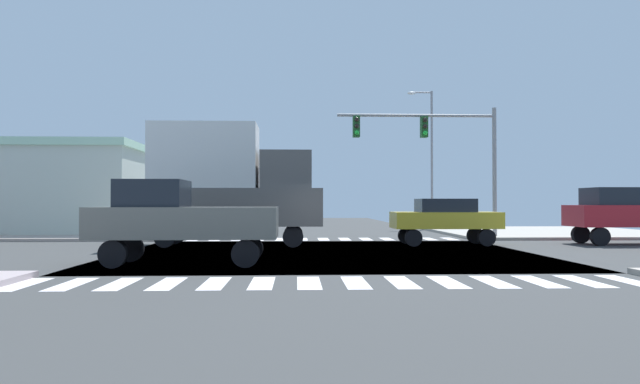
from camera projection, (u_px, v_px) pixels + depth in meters
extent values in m
cube|color=#3A3B3B|center=(326.00, 254.00, 19.55)|extent=(14.00, 90.00, 0.05)
cube|color=#3A3B3B|center=(326.00, 254.00, 19.55)|extent=(90.00, 12.00, 0.05)
cube|color=#A09B91|center=(546.00, 232.00, 32.08)|extent=(12.00, 12.00, 0.14)
cube|color=#A1948A|center=(76.00, 233.00, 31.01)|extent=(12.00, 12.00, 0.14)
cube|color=silver|center=(23.00, 284.00, 11.98)|extent=(0.50, 2.00, 0.01)
cube|color=silver|center=(71.00, 284.00, 12.02)|extent=(0.50, 2.00, 0.01)
cube|color=silver|center=(120.00, 284.00, 12.07)|extent=(0.50, 2.00, 0.01)
cube|color=silver|center=(167.00, 284.00, 12.11)|extent=(0.50, 2.00, 0.01)
cube|color=silver|center=(215.00, 283.00, 12.15)|extent=(0.50, 2.00, 0.01)
cube|color=silver|center=(262.00, 283.00, 12.19)|extent=(0.50, 2.00, 0.01)
cube|color=silver|center=(309.00, 283.00, 12.23)|extent=(0.50, 2.00, 0.01)
cube|color=silver|center=(355.00, 282.00, 12.27)|extent=(0.50, 2.00, 0.01)
cube|color=silver|center=(402.00, 282.00, 12.31)|extent=(0.50, 2.00, 0.01)
cube|color=silver|center=(448.00, 282.00, 12.35)|extent=(0.50, 2.00, 0.01)
cube|color=silver|center=(493.00, 282.00, 12.40)|extent=(0.50, 2.00, 0.01)
cube|color=silver|center=(538.00, 281.00, 12.44)|extent=(0.50, 2.00, 0.01)
cube|color=silver|center=(583.00, 281.00, 12.48)|extent=(0.50, 2.00, 0.01)
cube|color=silver|center=(628.00, 281.00, 12.52)|extent=(0.50, 2.00, 0.01)
cube|color=silver|center=(173.00, 240.00, 26.57)|extent=(0.50, 2.00, 0.01)
cube|color=silver|center=(195.00, 240.00, 26.61)|extent=(0.50, 2.00, 0.01)
cube|color=silver|center=(216.00, 239.00, 26.65)|extent=(0.50, 2.00, 0.01)
cube|color=silver|center=(238.00, 239.00, 26.69)|extent=(0.50, 2.00, 0.01)
cube|color=silver|center=(259.00, 239.00, 26.73)|extent=(0.50, 2.00, 0.01)
cube|color=silver|center=(281.00, 239.00, 26.77)|extent=(0.50, 2.00, 0.01)
cube|color=silver|center=(302.00, 239.00, 26.82)|extent=(0.50, 2.00, 0.01)
cube|color=silver|center=(323.00, 239.00, 26.86)|extent=(0.50, 2.00, 0.01)
cube|color=silver|center=(345.00, 239.00, 26.90)|extent=(0.50, 2.00, 0.01)
cube|color=silver|center=(366.00, 239.00, 26.94)|extent=(0.50, 2.00, 0.01)
cube|color=silver|center=(387.00, 239.00, 26.98)|extent=(0.50, 2.00, 0.01)
cube|color=silver|center=(408.00, 239.00, 27.02)|extent=(0.50, 2.00, 0.01)
cube|color=silver|center=(429.00, 239.00, 27.06)|extent=(0.50, 2.00, 0.01)
cube|color=silver|center=(450.00, 239.00, 27.11)|extent=(0.50, 2.00, 0.01)
cylinder|color=gray|center=(495.00, 173.00, 27.45)|extent=(0.20, 0.20, 6.29)
cylinder|color=gray|center=(416.00, 116.00, 27.34)|extent=(7.58, 0.14, 0.14)
cube|color=#1E5123|center=(424.00, 127.00, 27.35)|extent=(0.32, 0.40, 1.00)
sphere|color=black|center=(425.00, 120.00, 27.11)|extent=(0.22, 0.22, 0.22)
sphere|color=black|center=(425.00, 126.00, 27.11)|extent=(0.22, 0.22, 0.22)
sphere|color=green|center=(425.00, 133.00, 27.10)|extent=(0.22, 0.22, 0.22)
cube|color=#1E5123|center=(356.00, 127.00, 27.22)|extent=(0.32, 0.40, 1.00)
sphere|color=black|center=(357.00, 119.00, 26.98)|extent=(0.22, 0.22, 0.22)
sphere|color=black|center=(357.00, 126.00, 26.97)|extent=(0.22, 0.22, 0.22)
sphere|color=green|center=(357.00, 133.00, 26.97)|extent=(0.22, 0.22, 0.22)
cylinder|color=gray|center=(432.00, 159.00, 39.40)|extent=(0.16, 0.16, 9.44)
cylinder|color=gray|center=(422.00, 92.00, 39.46)|extent=(1.40, 0.10, 0.10)
ellipsoid|color=silver|center=(412.00, 93.00, 39.43)|extent=(0.60, 0.32, 0.20)
cube|color=silver|center=(27.00, 193.00, 32.69)|extent=(13.52, 9.33, 4.57)
cube|color=#ADDFBE|center=(27.00, 149.00, 32.74)|extent=(13.82, 9.63, 0.40)
cube|color=black|center=(157.00, 219.00, 29.34)|extent=(0.24, 2.20, 1.80)
cylinder|color=black|center=(581.00, 234.00, 24.30)|extent=(0.74, 0.26, 0.74)
cylinder|color=black|center=(600.00, 237.00, 22.73)|extent=(0.74, 0.26, 0.74)
cube|color=maroon|center=(627.00, 216.00, 23.59)|extent=(4.60, 1.96, 0.88)
cube|color=black|center=(627.00, 196.00, 23.61)|extent=(3.22, 1.69, 0.72)
cylinder|color=black|center=(293.00, 234.00, 23.97)|extent=(0.80, 0.26, 0.80)
cylinder|color=black|center=(293.00, 237.00, 22.05)|extent=(0.80, 0.26, 0.80)
cylinder|color=black|center=(176.00, 234.00, 23.77)|extent=(0.80, 0.26, 0.80)
cylinder|color=black|center=(165.00, 237.00, 21.85)|extent=(0.80, 0.26, 0.80)
cube|color=#5D5956|center=(232.00, 207.00, 22.93)|extent=(7.20, 2.40, 1.49)
cube|color=white|center=(205.00, 157.00, 22.92)|extent=(4.18, 2.30, 2.56)
cube|color=#5D5956|center=(286.00, 170.00, 23.05)|extent=(2.02, 2.11, 1.49)
cylinder|color=black|center=(113.00, 254.00, 15.02)|extent=(0.74, 0.26, 0.74)
cylinder|color=black|center=(131.00, 249.00, 16.62)|extent=(0.74, 0.26, 0.74)
cylinder|color=black|center=(246.00, 253.00, 15.17)|extent=(0.74, 0.26, 0.74)
cylinder|color=black|center=(250.00, 249.00, 16.77)|extent=(0.74, 0.26, 0.74)
cube|color=#5E5F58|center=(186.00, 222.00, 15.91)|extent=(5.10, 2.00, 0.86)
cube|color=black|center=(153.00, 194.00, 15.89)|extent=(1.79, 1.76, 0.75)
cylinder|color=black|center=(475.00, 235.00, 24.05)|extent=(0.68, 0.26, 0.68)
cylinder|color=black|center=(487.00, 238.00, 22.61)|extent=(0.68, 0.26, 0.68)
cylinder|color=black|center=(406.00, 236.00, 23.92)|extent=(0.68, 0.26, 0.68)
cylinder|color=black|center=(413.00, 238.00, 22.49)|extent=(0.68, 0.26, 0.68)
cube|color=gold|center=(445.00, 220.00, 23.28)|extent=(4.30, 1.80, 0.66)
cube|color=black|center=(445.00, 205.00, 23.29)|extent=(2.24, 1.55, 0.54)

